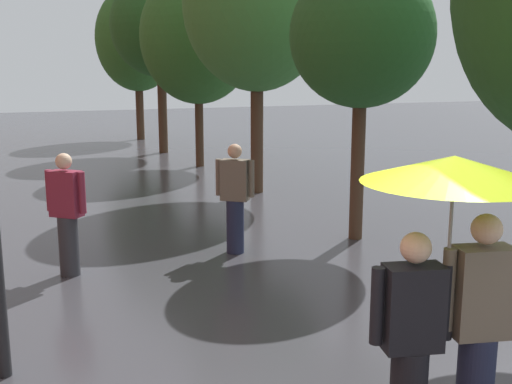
{
  "coord_description": "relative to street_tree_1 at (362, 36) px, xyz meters",
  "views": [
    {
      "loc": [
        -2.51,
        -2.86,
        2.67
      ],
      "look_at": [
        0.1,
        3.26,
        1.35
      ],
      "focal_mm": 42.92,
      "sensor_mm": 36.0,
      "label": 1
    }
  ],
  "objects": [
    {
      "name": "street_tree_1",
      "position": [
        0.0,
        0.0,
        0.0
      ],
      "size": [
        2.21,
        2.21,
        4.31
      ],
      "color": "#473323",
      "rests_on": "ground"
    },
    {
      "name": "street_tree_2",
      "position": [
        0.04,
        4.17,
        0.87
      ],
      "size": [
        3.17,
        3.17,
        5.91
      ],
      "color": "#473323",
      "rests_on": "ground"
    },
    {
      "name": "street_tree_3",
      "position": [
        0.04,
        8.29,
        0.39
      ],
      "size": [
        3.16,
        3.16,
        5.41
      ],
      "color": "#473323",
      "rests_on": "ground"
    },
    {
      "name": "street_tree_4",
      "position": [
        -0.15,
        11.59,
        0.88
      ],
      "size": [
        3.17,
        3.17,
        5.73
      ],
      "color": "#473323",
      "rests_on": "ground"
    },
    {
      "name": "street_tree_5",
      "position": [
        0.03,
        15.85,
        0.68
      ],
      "size": [
        3.18,
        3.18,
        5.87
      ],
      "color": "#473323",
      "rests_on": "ground"
    },
    {
      "name": "couple_under_umbrella",
      "position": [
        -2.49,
        -5.07,
        -1.72
      ],
      "size": [
        1.23,
        1.23,
        2.13
      ],
      "color": "black",
      "rests_on": "ground"
    },
    {
      "name": "pedestrian_walking_midground",
      "position": [
        -2.08,
        0.03,
        -2.35
      ],
      "size": [
        0.48,
        0.42,
        1.63
      ],
      "color": "#1E233D",
      "rests_on": "ground"
    },
    {
      "name": "pedestrian_walking_far",
      "position": [
        -4.47,
        -0.07,
        -2.35
      ],
      "size": [
        0.46,
        0.43,
        1.63
      ],
      "color": "#2D2D33",
      "rests_on": "ground"
    }
  ]
}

